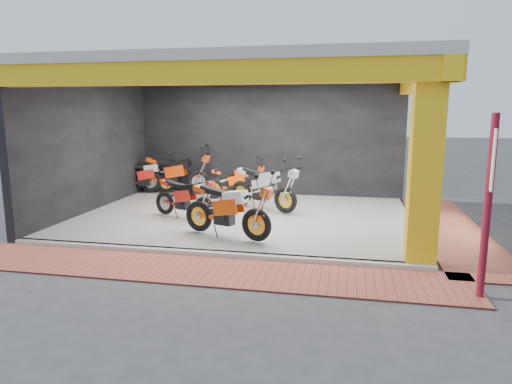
# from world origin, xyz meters

# --- Properties ---
(ground) EXTENTS (80.00, 80.00, 0.00)m
(ground) POSITION_xyz_m (0.00, 0.00, 0.00)
(ground) COLOR #2D2D30
(ground) RESTS_ON ground
(showroom_floor) EXTENTS (8.00, 6.00, 0.10)m
(showroom_floor) POSITION_xyz_m (0.00, 2.00, 0.05)
(showroom_floor) COLOR silver
(showroom_floor) RESTS_ON ground
(showroom_ceiling) EXTENTS (8.40, 6.40, 0.20)m
(showroom_ceiling) POSITION_xyz_m (0.00, 2.00, 3.60)
(showroom_ceiling) COLOR beige
(showroom_ceiling) RESTS_ON corner_column
(back_wall) EXTENTS (8.20, 0.20, 3.50)m
(back_wall) POSITION_xyz_m (0.00, 5.10, 1.75)
(back_wall) COLOR black
(back_wall) RESTS_ON ground
(left_wall) EXTENTS (0.20, 6.20, 3.50)m
(left_wall) POSITION_xyz_m (-4.10, 2.00, 1.75)
(left_wall) COLOR black
(left_wall) RESTS_ON ground
(corner_column) EXTENTS (0.50, 0.50, 3.50)m
(corner_column) POSITION_xyz_m (3.75, -0.75, 1.75)
(corner_column) COLOR yellow
(corner_column) RESTS_ON ground
(header_beam_front) EXTENTS (8.40, 0.30, 0.40)m
(header_beam_front) POSITION_xyz_m (0.00, -1.00, 3.30)
(header_beam_front) COLOR yellow
(header_beam_front) RESTS_ON corner_column
(header_beam_right) EXTENTS (0.30, 6.40, 0.40)m
(header_beam_right) POSITION_xyz_m (4.00, 2.00, 3.30)
(header_beam_right) COLOR yellow
(header_beam_right) RESTS_ON corner_column
(floor_kerb) EXTENTS (8.00, 0.20, 0.10)m
(floor_kerb) POSITION_xyz_m (0.00, -1.02, 0.05)
(floor_kerb) COLOR silver
(floor_kerb) RESTS_ON ground
(paver_front) EXTENTS (9.00, 1.40, 0.03)m
(paver_front) POSITION_xyz_m (0.00, -1.80, 0.01)
(paver_front) COLOR brown
(paver_front) RESTS_ON ground
(paver_right) EXTENTS (1.40, 7.00, 0.03)m
(paver_right) POSITION_xyz_m (4.80, 2.00, 0.01)
(paver_right) COLOR brown
(paver_right) RESTS_ON ground
(signpost) EXTENTS (0.11, 0.37, 2.63)m
(signpost) POSITION_xyz_m (4.40, -2.08, 1.44)
(signpost) COLOR maroon
(signpost) RESTS_ON ground
(moto_hero) EXTENTS (2.35, 1.52, 1.35)m
(moto_hero) POSITION_xyz_m (0.77, -0.29, 0.77)
(moto_hero) COLOR #E24609
(moto_hero) RESTS_ON showroom_floor
(moto_row_a) EXTENTS (2.39, 1.80, 1.38)m
(moto_row_a) POSITION_xyz_m (0.98, 2.29, 0.79)
(moto_row_a) COLOR #AEB2B6
(moto_row_a) RESTS_ON showroom_floor
(moto_row_b) EXTENTS (2.04, 1.35, 1.17)m
(moto_row_b) POSITION_xyz_m (-0.77, 1.13, 0.68)
(moto_row_b) COLOR red
(moto_row_b) RESTS_ON showroom_floor
(moto_row_c) EXTENTS (2.01, 1.34, 1.15)m
(moto_row_c) POSITION_xyz_m (-0.22, 4.31, 0.67)
(moto_row_c) COLOR #E64709
(moto_row_c) RESTS_ON showroom_floor
(moto_row_d) EXTENTS (2.47, 1.05, 1.48)m
(moto_row_d) POSITION_xyz_m (-2.02, 4.50, 0.84)
(moto_row_d) COLOR #E63B09
(moto_row_d) RESTS_ON showroom_floor
(moto_row_e) EXTENTS (2.15, 1.21, 1.24)m
(moto_row_e) POSITION_xyz_m (-3.08, 4.50, 0.72)
(moto_row_e) COLOR red
(moto_row_e) RESTS_ON showroom_floor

